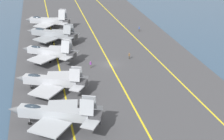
# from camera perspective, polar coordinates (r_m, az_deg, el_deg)

# --- Properties ---
(ground_plane) EXTENTS (2000.00, 2000.00, 0.00)m
(ground_plane) POSITION_cam_1_polar(r_m,az_deg,el_deg) (86.64, -0.29, 0.68)
(ground_plane) COLOR #334C66
(carrier_deck) EXTENTS (210.56, 46.49, 0.40)m
(carrier_deck) POSITION_cam_1_polar(r_m,az_deg,el_deg) (86.57, -0.29, 0.80)
(carrier_deck) COLOR #424244
(carrier_deck) RESTS_ON ground
(deck_stripe_foul_line) EXTENTS (189.38, 7.68, 0.01)m
(deck_stripe_foul_line) POSITION_cam_1_polar(r_m,az_deg,el_deg) (89.78, 7.73, 1.57)
(deck_stripe_foul_line) COLOR yellow
(deck_stripe_foul_line) RESTS_ON carrier_deck
(deck_stripe_centerline) EXTENTS (189.50, 0.36, 0.01)m
(deck_stripe_centerline) POSITION_cam_1_polar(r_m,az_deg,el_deg) (86.49, -0.29, 0.93)
(deck_stripe_centerline) COLOR yellow
(deck_stripe_centerline) RESTS_ON carrier_deck
(deck_stripe_edge_line) EXTENTS (189.49, 2.63, 0.01)m
(deck_stripe_edge_line) POSITION_cam_1_polar(r_m,az_deg,el_deg) (85.02, -8.75, 0.23)
(deck_stripe_edge_line) COLOR yellow
(deck_stripe_edge_line) RESTS_ON carrier_deck
(parked_jet_second) EXTENTS (12.77, 16.94, 6.43)m
(parked_jet_second) POSITION_cam_1_polar(r_m,az_deg,el_deg) (60.11, -9.34, -7.15)
(parked_jet_second) COLOR #9EA3A8
(parked_jet_second) RESTS_ON carrier_deck
(parked_jet_third) EXTENTS (13.35, 15.79, 5.80)m
(parked_jet_third) POSITION_cam_1_polar(r_m,az_deg,el_deg) (73.17, -9.97, -1.82)
(parked_jet_third) COLOR #A8AAAF
(parked_jet_third) RESTS_ON carrier_deck
(parked_jet_fourth) EXTENTS (13.24, 15.04, 6.26)m
(parked_jet_fourth) POSITION_cam_1_polar(r_m,az_deg,el_deg) (89.40, -10.38, 2.95)
(parked_jet_fourth) COLOR #A8AAAF
(parked_jet_fourth) RESTS_ON carrier_deck
(parked_jet_fifth) EXTENTS (13.71, 16.21, 5.96)m
(parked_jet_fifth) POSITION_cam_1_polar(r_m,az_deg,el_deg) (104.17, -9.97, 5.94)
(parked_jet_fifth) COLOR gray
(parked_jet_fifth) RESTS_ON carrier_deck
(parked_jet_sixth) EXTENTS (13.00, 15.83, 6.64)m
(parked_jet_sixth) POSITION_cam_1_polar(r_m,az_deg,el_deg) (118.67, -10.60, 8.05)
(parked_jet_sixth) COLOR #A8AAAF
(parked_jet_sixth) RESTS_ON carrier_deck
(crew_blue_vest) EXTENTS (0.42, 0.32, 1.78)m
(crew_blue_vest) POSITION_cam_1_polar(r_m,az_deg,el_deg) (113.33, 4.52, 6.87)
(crew_blue_vest) COLOR #383328
(crew_blue_vest) RESTS_ON carrier_deck
(crew_brown_vest) EXTENTS (0.30, 0.41, 1.73)m
(crew_brown_vest) POSITION_cam_1_polar(r_m,az_deg,el_deg) (89.86, 2.88, 2.43)
(crew_brown_vest) COLOR #383328
(crew_brown_vest) RESTS_ON carrier_deck
(crew_purple_vest) EXTENTS (0.44, 0.46, 1.79)m
(crew_purple_vest) POSITION_cam_1_polar(r_m,az_deg,el_deg) (84.24, -3.57, 0.97)
(crew_purple_vest) COLOR #4C473D
(crew_purple_vest) RESTS_ON carrier_deck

